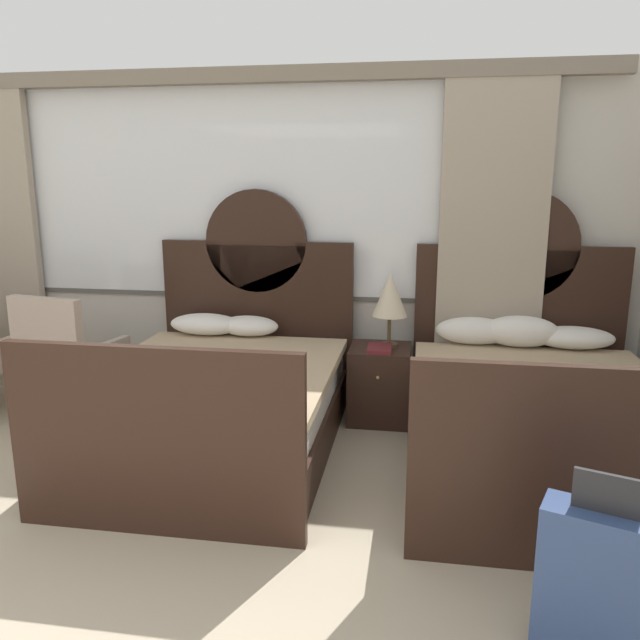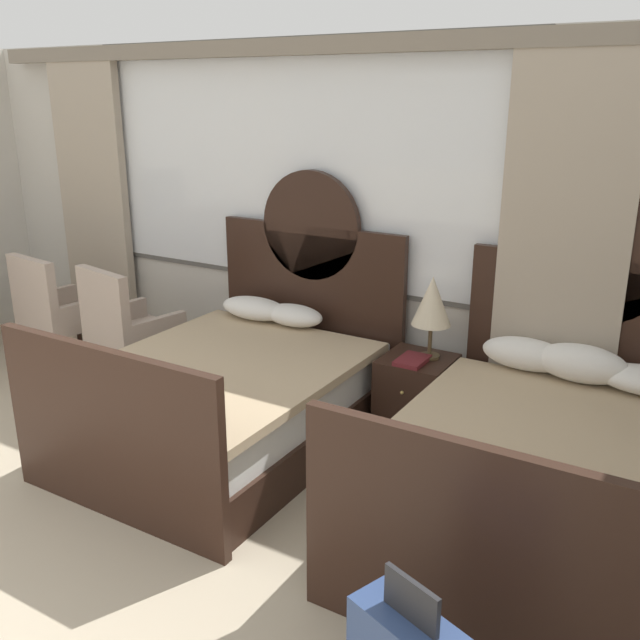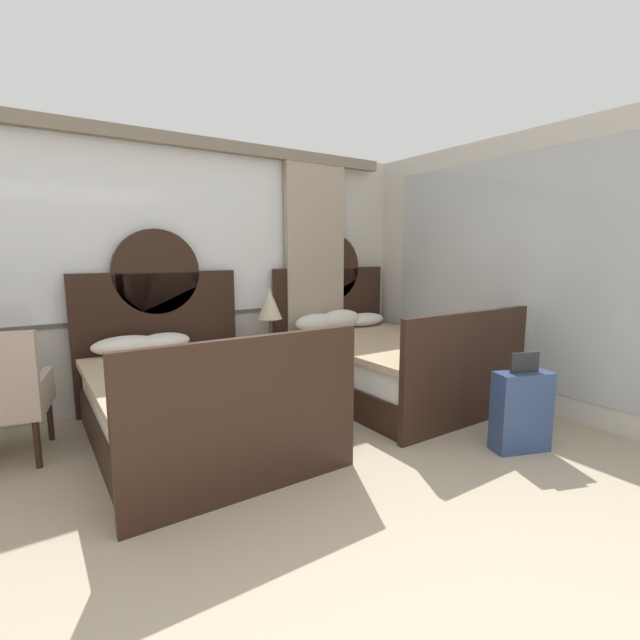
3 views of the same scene
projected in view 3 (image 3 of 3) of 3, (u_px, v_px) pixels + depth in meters
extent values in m
cube|color=beige|center=(127.00, 272.00, 4.36)|extent=(6.52, 0.07, 2.70)
cube|color=#5B5954|center=(125.00, 227.00, 4.26)|extent=(3.80, 0.02, 1.84)
cube|color=white|center=(126.00, 227.00, 4.25)|extent=(3.72, 0.02, 1.76)
cube|color=tan|center=(315.00, 272.00, 5.41)|extent=(0.80, 0.08, 2.60)
cube|color=gray|center=(121.00, 132.00, 4.05)|extent=(6.00, 0.10, 0.12)
cube|color=beige|center=(554.00, 273.00, 4.19)|extent=(0.07, 4.74, 2.70)
cube|color=#B2B7BC|center=(522.00, 272.00, 4.41)|extent=(0.01, 3.32, 2.27)
cube|color=black|center=(197.00, 422.00, 3.70)|extent=(1.51, 2.05, 0.30)
cube|color=white|center=(195.00, 389.00, 3.66)|extent=(1.45, 1.95, 0.25)
cube|color=tan|center=(198.00, 373.00, 3.57)|extent=(1.55, 1.85, 0.06)
cube|color=black|center=(160.00, 339.00, 4.49)|extent=(1.59, 0.06, 1.35)
cylinder|color=black|center=(157.00, 272.00, 4.38)|extent=(0.83, 0.06, 0.83)
cube|color=black|center=(250.00, 418.00, 2.78)|extent=(1.59, 0.06, 1.03)
ellipsoid|color=white|center=(126.00, 345.00, 4.07)|extent=(0.59, 0.28, 0.17)
ellipsoid|color=white|center=(164.00, 341.00, 4.29)|extent=(0.49, 0.27, 0.16)
cube|color=black|center=(386.00, 382.00, 4.84)|extent=(1.51, 2.05, 0.30)
cube|color=white|center=(386.00, 357.00, 4.80)|extent=(1.45, 1.95, 0.25)
cube|color=tan|center=(392.00, 344.00, 4.71)|extent=(1.55, 1.85, 0.06)
cube|color=black|center=(330.00, 322.00, 5.63)|extent=(1.59, 0.06, 1.35)
cylinder|color=black|center=(330.00, 268.00, 5.53)|extent=(0.83, 0.06, 0.83)
cube|color=black|center=(468.00, 370.00, 3.92)|extent=(1.59, 0.06, 1.03)
ellipsoid|color=white|center=(316.00, 323.00, 5.27)|extent=(0.57, 0.24, 0.21)
ellipsoid|color=white|center=(341.00, 319.00, 5.43)|extent=(0.56, 0.27, 0.24)
ellipsoid|color=white|center=(364.00, 320.00, 5.66)|extent=(0.59, 0.29, 0.16)
cube|color=black|center=(268.00, 368.00, 4.86)|extent=(0.46, 0.46, 0.59)
sphere|color=tan|center=(278.00, 361.00, 4.64)|extent=(0.02, 0.02, 0.02)
cylinder|color=brown|center=(270.00, 339.00, 4.89)|extent=(0.14, 0.14, 0.02)
cylinder|color=brown|center=(270.00, 329.00, 4.88)|extent=(0.03, 0.03, 0.22)
cone|color=beige|center=(270.00, 303.00, 4.84)|extent=(0.27, 0.27, 0.34)
cube|color=maroon|center=(271.00, 342.00, 4.74)|extent=(0.18, 0.26, 0.03)
cube|color=#B29E8E|center=(1.00, 407.00, 3.31)|extent=(0.73, 0.73, 0.10)
cube|color=#B29E8E|center=(43.00, 385.00, 3.39)|extent=(0.17, 0.56, 0.16)
cylinder|color=black|center=(50.00, 419.00, 3.68)|extent=(0.04, 0.04, 0.36)
cylinder|color=black|center=(37.00, 444.00, 3.20)|extent=(0.04, 0.04, 0.36)
cube|color=navy|center=(521.00, 412.00, 3.47)|extent=(0.48, 0.33, 0.63)
cube|color=#232326|center=(525.00, 362.00, 3.41)|extent=(0.23, 0.10, 0.16)
cylinder|color=black|center=(499.00, 449.00, 3.47)|extent=(0.05, 0.04, 0.05)
cylinder|color=black|center=(538.00, 444.00, 3.55)|extent=(0.05, 0.04, 0.05)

